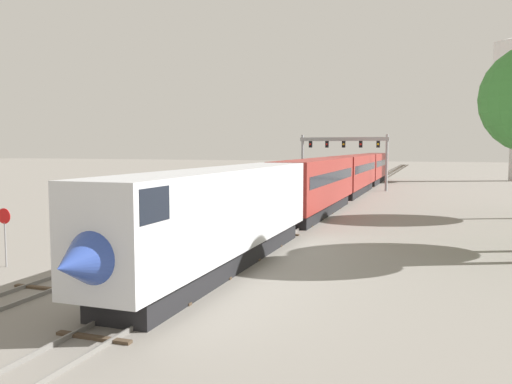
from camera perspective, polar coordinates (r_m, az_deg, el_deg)
The scene contains 6 objects.
ground_plane at distance 22.99m, azimuth -12.43°, elevation -9.86°, with size 400.00×400.00×0.00m, color gray.
track_main at distance 79.71m, azimuth 12.07°, elevation 0.69°, with size 2.60×200.00×0.16m.
track_near at distance 61.11m, azimuth 4.62°, elevation -0.48°, with size 2.60×160.00×0.16m.
passenger_train at distance 56.21m, azimuth 9.14°, elevation 1.59°, with size 3.04×85.51×4.80m.
signal_gantry at distance 71.92m, azimuth 9.58°, elevation 4.65°, with size 12.10×0.49×7.52m.
stop_sign at distance 28.07m, azimuth -25.84°, elevation -3.66°, with size 0.76×0.08×2.88m.
Camera 1 is at (11.71, -18.90, 5.83)m, focal length 36.49 mm.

